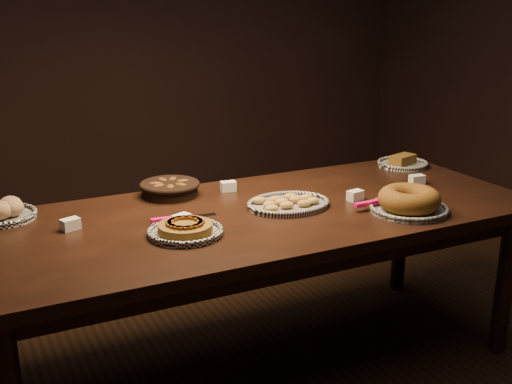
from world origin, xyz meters
name	(u,v)px	position (x,y,z in m)	size (l,w,h in m)	color
ground	(260,366)	(0.00, 0.00, 0.00)	(5.00, 5.00, 0.00)	black
buffet_table	(260,227)	(0.00, 0.00, 0.68)	(2.40, 1.00, 0.75)	black
apple_tart_plate	(185,230)	(-0.38, -0.13, 0.77)	(0.32, 0.29, 0.06)	white
madeleine_platter	(288,203)	(0.13, -0.01, 0.77)	(0.36, 0.30, 0.04)	black
bundt_cake_plate	(409,202)	(0.56, -0.29, 0.79)	(0.38, 0.34, 0.10)	black
croissant_basket	(170,187)	(-0.27, 0.38, 0.79)	(0.31, 0.31, 0.07)	black
bread_roll_plate	(2,211)	(-0.99, 0.37, 0.78)	(0.28, 0.28, 0.09)	white
loaf_plate	(403,163)	(1.02, 0.33, 0.77)	(0.27, 0.27, 0.06)	black
tent_cards	(259,200)	(0.04, 0.08, 0.77)	(1.71, 0.44, 0.04)	white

